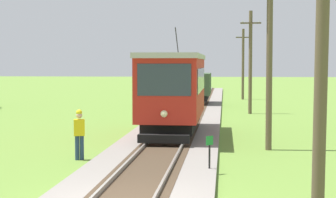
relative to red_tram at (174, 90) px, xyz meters
The scene contains 9 objects.
rail_left 12.68m from the red_tram, 93.31° to the right, with size 0.07×120.00×0.14m, color gray.
red_tram is the anchor object (origin of this frame).
freight_car 19.04m from the red_tram, 90.01° to the left, with size 2.40×5.20×2.31m.
utility_pole_foreground 15.44m from the red_tram, 74.67° to the right, with size 1.40×0.58×7.42m.
utility_pole_near_tram 5.41m from the red_tram, 38.91° to the right, with size 1.40×0.40×7.07m.
utility_pole_mid 13.16m from the red_tram, 71.94° to the left, with size 1.40×0.49×6.97m.
utility_pole_far 27.56m from the red_tram, 81.52° to the left, with size 1.40×0.25×6.68m.
trackside_signal_marker 8.67m from the red_tram, 77.31° to the right, with size 0.21×0.21×1.18m.
track_worker 6.98m from the red_tram, 113.59° to the right, with size 0.43×0.33×1.78m.
Camera 1 is at (2.32, -12.39, 3.38)m, focal length 58.26 mm.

